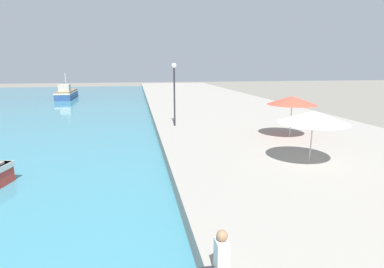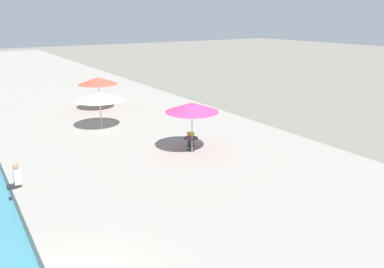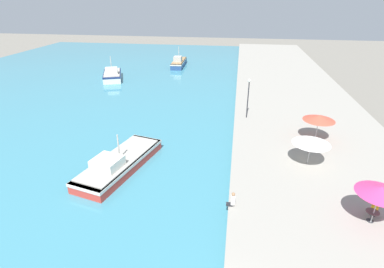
# 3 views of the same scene
# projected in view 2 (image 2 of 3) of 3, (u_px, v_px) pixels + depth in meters

# --- Properties ---
(quay_promenade) EXTENTS (16.00, 90.00, 0.73)m
(quay_promenade) POSITION_uv_depth(u_px,v_px,m) (49.00, 83.00, 43.10)
(quay_promenade) COLOR gray
(quay_promenade) RESTS_ON ground_plane
(cafe_umbrella_pink) EXTENTS (2.83, 2.83, 2.71)m
(cafe_umbrella_pink) POSITION_uv_depth(u_px,v_px,m) (192.00, 107.00, 19.50)
(cafe_umbrella_pink) COLOR #B7B7B7
(cafe_umbrella_pink) RESTS_ON quay_promenade
(cafe_umbrella_white) EXTENTS (3.10, 3.10, 2.40)m
(cafe_umbrella_white) POSITION_uv_depth(u_px,v_px,m) (100.00, 96.00, 23.93)
(cafe_umbrella_white) COLOR #B7B7B7
(cafe_umbrella_white) RESTS_ON quay_promenade
(cafe_umbrella_striped) EXTENTS (3.01, 3.01, 2.55)m
(cafe_umbrella_striped) POSITION_uv_depth(u_px,v_px,m) (98.00, 81.00, 28.68)
(cafe_umbrella_striped) COLOR #B7B7B7
(cafe_umbrella_striped) RESTS_ON quay_promenade
(cafe_table) EXTENTS (0.80, 0.80, 0.74)m
(cafe_table) POSITION_uv_depth(u_px,v_px,m) (191.00, 141.00, 20.21)
(cafe_table) COLOR #333338
(cafe_table) RESTS_ON quay_promenade
(cafe_chair_left) EXTENTS (0.57, 0.58, 0.91)m
(cafe_chair_left) POSITION_uv_depth(u_px,v_px,m) (191.00, 141.00, 20.96)
(cafe_chair_left) COLOR #2D2D33
(cafe_chair_left) RESTS_ON quay_promenade
(person_at_quay) EXTENTS (0.57, 0.36, 1.06)m
(person_at_quay) POSITION_uv_depth(u_px,v_px,m) (16.00, 177.00, 15.87)
(person_at_quay) COLOR #232328
(person_at_quay) RESTS_ON quay_promenade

